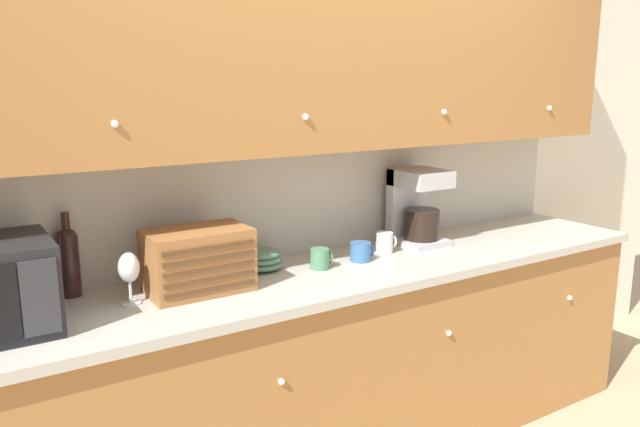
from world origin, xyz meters
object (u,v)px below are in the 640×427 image
at_px(bowl_stack_on_counter, 261,259).
at_px(coffee_maker, 416,206).
at_px(bread_box, 198,260).
at_px(wine_bottle, 69,259).
at_px(mug_patterned_third, 361,252).
at_px(mug, 320,259).
at_px(mug_blue_second, 385,242).
at_px(wine_glass, 129,269).

xyz_separation_m(bowl_stack_on_counter, coffee_maker, (0.87, -0.02, 0.15)).
height_order(bread_box, bowl_stack_on_counter, bread_box).
xyz_separation_m(wine_bottle, mug_patterned_third, (1.22, -0.21, -0.10)).
relative_size(bowl_stack_on_counter, mug, 2.09).
distance_m(mug_patterned_third, mug_blue_second, 0.19).
relative_size(mug_patterned_third, mug_blue_second, 1.07).
bearing_deg(mug_patterned_third, bowl_stack_on_counter, 163.36).
bearing_deg(coffee_maker, bowl_stack_on_counter, 178.62).
bearing_deg(wine_glass, bread_box, 0.28).
distance_m(bowl_stack_on_counter, coffee_maker, 0.88).
bearing_deg(mug_blue_second, bowl_stack_on_counter, 172.48).
xyz_separation_m(bowl_stack_on_counter, mug_patterned_third, (0.44, -0.13, -0.00)).
bearing_deg(mug_blue_second, bread_box, -177.27).
height_order(wine_glass, mug_patterned_third, wine_glass).
relative_size(wine_glass, mug_blue_second, 1.96).
xyz_separation_m(wine_bottle, bread_box, (0.43, -0.21, -0.02)).
bearing_deg(mug, bowl_stack_on_counter, 148.92).
relative_size(wine_glass, mug, 2.09).
bearing_deg(bowl_stack_on_counter, wine_glass, -167.90).
bearing_deg(wine_glass, wine_bottle, 128.50).
height_order(wine_glass, bread_box, bread_box).
relative_size(wine_glass, bread_box, 0.50).
relative_size(bowl_stack_on_counter, mug_patterned_third, 1.84).
distance_m(mug, mug_blue_second, 0.40).
bearing_deg(bowl_stack_on_counter, wine_bottle, 174.00).
height_order(wine_glass, mug_blue_second, wine_glass).
bearing_deg(bread_box, mug, -0.68).
bearing_deg(wine_bottle, bowl_stack_on_counter, -6.00).
distance_m(wine_bottle, mug_blue_second, 1.41).
bearing_deg(mug_blue_second, mug, -172.52).
distance_m(bowl_stack_on_counter, mug_patterned_third, 0.46).
bearing_deg(mug, mug_patterned_third, 0.48).
xyz_separation_m(wine_bottle, coffee_maker, (1.64, -0.10, 0.04)).
bearing_deg(wine_glass, mug_patterned_third, -0.19).
relative_size(bowl_stack_on_counter, coffee_maker, 0.52).
relative_size(bread_box, bowl_stack_on_counter, 2.00).
relative_size(wine_bottle, wine_glass, 1.67).
xyz_separation_m(wine_glass, mug_patterned_third, (1.05, -0.00, -0.09)).
distance_m(wine_bottle, wine_glass, 0.27).
bearing_deg(wine_bottle, mug, -12.24).
distance_m(mug, mug_patterned_third, 0.22).
height_order(bowl_stack_on_counter, mug_blue_second, mug_blue_second).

